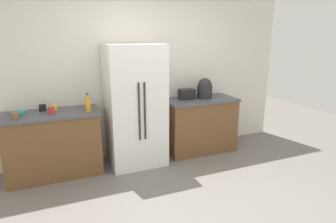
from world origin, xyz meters
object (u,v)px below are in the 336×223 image
object	(u,v)px
cup_d	(54,107)
toaster	(187,94)
cup_b	(52,110)
cup_c	(42,108)
rice_cooker	(205,88)
refrigerator	(135,106)
bowl_a	(18,113)
cup_a	(15,115)
bottle_a	(88,104)

from	to	relation	value
cup_d	toaster	bearing A→B (deg)	-2.11
toaster	cup_b	xyz separation A→B (m)	(-2.03, -0.14, -0.03)
toaster	cup_b	bearing A→B (deg)	-176.05
cup_c	cup_d	bearing A→B (deg)	-5.25
rice_cooker	cup_c	xyz separation A→B (m)	(-2.46, 0.12, -0.11)
refrigerator	cup_d	distance (m)	1.12
cup_c	rice_cooker	bearing A→B (deg)	-2.79
refrigerator	bowl_a	world-z (taller)	refrigerator
cup_d	cup_a	bearing A→B (deg)	-148.91
bottle_a	cup_c	world-z (taller)	bottle_a
cup_a	cup_d	size ratio (longest dim) A/B	1.07
toaster	bottle_a	world-z (taller)	bottle_a
cup_d	bowl_a	distance (m)	0.44
bowl_a	bottle_a	bearing A→B (deg)	-12.68
rice_cooker	cup_d	bearing A→B (deg)	177.37
toaster	cup_d	world-z (taller)	toaster
refrigerator	bowl_a	xyz separation A→B (m)	(-1.53, 0.10, 0.03)
refrigerator	toaster	size ratio (longest dim) A/B	7.04
toaster	cup_b	size ratio (longest dim) A/B	2.55
cup_b	bowl_a	distance (m)	0.42
toaster	cup_c	world-z (taller)	toaster
refrigerator	cup_b	bearing A→B (deg)	-178.68
cup_b	cup_d	bearing A→B (deg)	80.53
bottle_a	cup_a	bearing A→B (deg)	179.91
cup_a	bowl_a	bearing A→B (deg)	83.32
rice_cooker	bowl_a	bearing A→B (deg)	179.55
refrigerator	rice_cooker	size ratio (longest dim) A/B	5.41
toaster	rice_cooker	distance (m)	0.32
cup_b	toaster	bearing A→B (deg)	3.95
cup_a	refrigerator	bearing A→B (deg)	3.23
toaster	rice_cooker	bearing A→B (deg)	-5.92
refrigerator	cup_c	distance (m)	1.26
cup_a	cup_b	world-z (taller)	cup_b
toaster	cup_d	distance (m)	2.00
toaster	cup_a	distance (m)	2.46
refrigerator	cup_a	xyz separation A→B (m)	(-1.56, -0.09, 0.05)
cup_a	cup_b	bearing A→B (deg)	8.31
rice_cooker	bowl_a	distance (m)	2.75
bottle_a	cup_b	size ratio (longest dim) A/B	2.55
rice_cooker	cup_c	size ratio (longest dim) A/B	3.53
rice_cooker	cup_b	distance (m)	2.35
bottle_a	cup_d	distance (m)	0.51
rice_cooker	refrigerator	bearing A→B (deg)	-176.12
cup_c	refrigerator	bearing A→B (deg)	-9.19
cup_a	cup_d	world-z (taller)	cup_a
bowl_a	cup_b	bearing A→B (deg)	-18.02
cup_c	bottle_a	bearing A→B (deg)	-27.01
refrigerator	bowl_a	size ratio (longest dim) A/B	10.20
toaster	cup_a	bearing A→B (deg)	-175.29
rice_cooker	bottle_a	bearing A→B (deg)	-174.81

